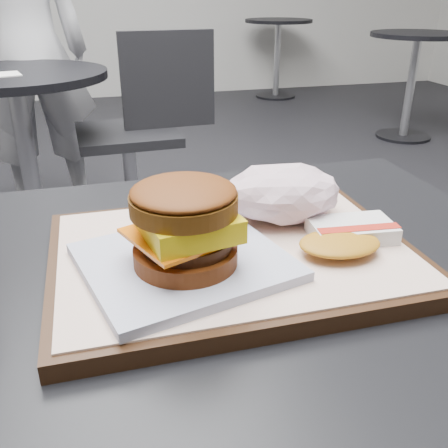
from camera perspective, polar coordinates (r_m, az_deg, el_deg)
customer_table at (r=0.64m, az=-2.94°, el=-20.35°), size 0.80×0.60×0.77m
serving_tray at (r=0.54m, az=0.99°, el=-3.56°), size 0.38×0.28×0.02m
breakfast_sandwich at (r=0.47m, az=-4.49°, el=-1.13°), size 0.23×0.21×0.09m
hash_brown at (r=0.55m, az=13.81°, el=-1.33°), size 0.12×0.09×0.02m
crumpled_wrapper at (r=0.59m, az=6.74°, el=3.54°), size 0.14×0.11×0.06m
neighbor_table at (r=2.16m, az=-22.10°, el=10.56°), size 0.70×0.70×0.75m
napkin at (r=2.05m, az=-24.01°, el=15.33°), size 0.15×0.15×0.00m
neighbor_chair at (r=2.23m, az=-9.34°, el=11.46°), size 0.61×0.44×0.88m
patron at (r=2.55m, az=-21.54°, el=17.83°), size 0.61×0.45×1.54m
bg_table_near at (r=3.99m, az=20.95°, el=17.07°), size 0.66×0.66×0.75m
bg_table_far at (r=5.30m, az=6.17°, el=20.23°), size 0.66×0.66×0.75m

